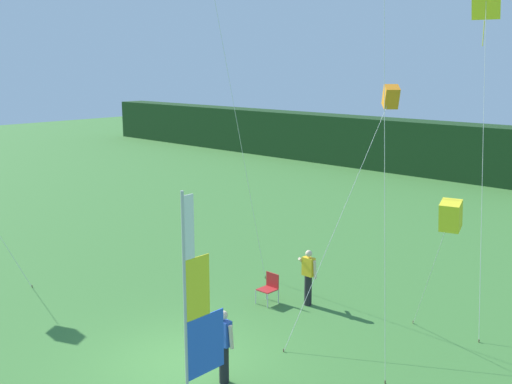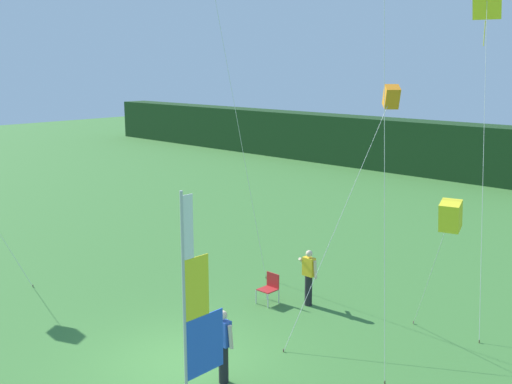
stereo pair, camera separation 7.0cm
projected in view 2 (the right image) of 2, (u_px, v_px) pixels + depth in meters
ground_plane at (182, 361)px, 14.33m from camera, size 120.00×120.00×0.00m
banner_flag at (196, 311)px, 11.67m from camera, size 0.06×1.03×4.70m
person_near_banner at (309, 276)px, 17.50m from camera, size 0.55×0.48×1.69m
person_mid_field at (223, 344)px, 13.19m from camera, size 0.55×0.48×1.71m
folding_chair at (270, 286)px, 17.77m from camera, size 0.51×0.51×0.89m
kite_yellow_box_1 at (450, 216)px, 12.65m from camera, size 2.22×2.67×4.19m
kite_yellow_diamond_4 at (487, 14)px, 16.62m from camera, size 2.17×3.22×9.24m
kite_orange_box_6 at (391, 98)px, 16.10m from camera, size 0.68×4.33×6.46m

